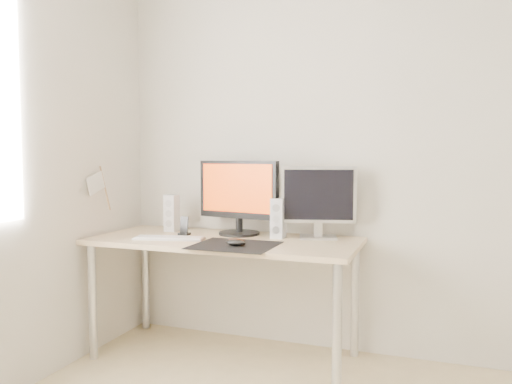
# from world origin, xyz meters

# --- Properties ---
(wall_back) EXTENTS (3.50, 0.00, 3.50)m
(wall_back) POSITION_xyz_m (0.00, 1.75, 1.25)
(wall_back) COLOR white
(wall_back) RESTS_ON ground
(mousepad) EXTENTS (0.45, 0.40, 0.00)m
(mousepad) POSITION_xyz_m (-0.78, 1.18, 0.73)
(mousepad) COLOR black
(mousepad) RESTS_ON desk
(mouse) EXTENTS (0.11, 0.07, 0.04)m
(mouse) POSITION_xyz_m (-0.76, 1.15, 0.75)
(mouse) COLOR black
(mouse) RESTS_ON mousepad
(desk) EXTENTS (1.60, 0.70, 0.73)m
(desk) POSITION_xyz_m (-0.93, 1.38, 0.65)
(desk) COLOR #D1B587
(desk) RESTS_ON ground
(main_monitor) EXTENTS (0.55, 0.30, 0.47)m
(main_monitor) POSITION_xyz_m (-0.91, 1.55, 0.98)
(main_monitor) COLOR black
(main_monitor) RESTS_ON desk
(second_monitor) EXTENTS (0.45, 0.21, 0.43)m
(second_monitor) POSITION_xyz_m (-0.40, 1.58, 0.97)
(second_monitor) COLOR silver
(second_monitor) RESTS_ON desk
(speaker_left) EXTENTS (0.08, 0.09, 0.24)m
(speaker_left) POSITION_xyz_m (-1.38, 1.54, 0.85)
(speaker_left) COLOR white
(speaker_left) RESTS_ON desk
(speaker_right) EXTENTS (0.08, 0.09, 0.24)m
(speaker_right) POSITION_xyz_m (-0.63, 1.51, 0.85)
(speaker_right) COLOR white
(speaker_right) RESTS_ON desk
(keyboard) EXTENTS (0.44, 0.20, 0.02)m
(keyboard) POSITION_xyz_m (-1.23, 1.25, 0.74)
(keyboard) COLOR silver
(keyboard) RESTS_ON desk
(phone_dock) EXTENTS (0.07, 0.06, 0.12)m
(phone_dock) POSITION_xyz_m (-1.22, 1.42, 0.77)
(phone_dock) COLOR black
(phone_dock) RESTS_ON desk
(pennant) EXTENTS (0.01, 0.23, 0.29)m
(pennant) POSITION_xyz_m (-1.72, 1.24, 1.05)
(pennant) COLOR #A57F54
(pennant) RESTS_ON wall_left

